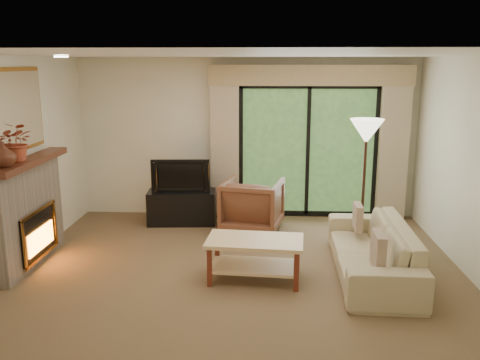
{
  "coord_description": "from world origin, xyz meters",
  "views": [
    {
      "loc": [
        0.31,
        -5.78,
        2.5
      ],
      "look_at": [
        0.0,
        0.3,
        1.1
      ],
      "focal_mm": 38.0,
      "sensor_mm": 36.0,
      "label": 1
    }
  ],
  "objects_px": {
    "armchair": "(252,205)",
    "sofa": "(372,249)",
    "media_console": "(182,207)",
    "coffee_table": "(255,259)"
  },
  "relations": [
    {
      "from": "armchair",
      "to": "sofa",
      "type": "height_order",
      "value": "armchair"
    },
    {
      "from": "media_console",
      "to": "coffee_table",
      "type": "xyz_separation_m",
      "value": [
        1.21,
        -2.13,
        -0.01
      ]
    },
    {
      "from": "armchair",
      "to": "media_console",
      "type": "bearing_deg",
      "value": -2.76
    },
    {
      "from": "armchair",
      "to": "coffee_table",
      "type": "bearing_deg",
      "value": 104.41
    },
    {
      "from": "armchair",
      "to": "coffee_table",
      "type": "relative_size",
      "value": 0.78
    },
    {
      "from": "sofa",
      "to": "coffee_table",
      "type": "xyz_separation_m",
      "value": [
        -1.41,
        -0.23,
        -0.07
      ]
    },
    {
      "from": "media_console",
      "to": "sofa",
      "type": "distance_m",
      "value": 3.23
    },
    {
      "from": "sofa",
      "to": "media_console",
      "type": "bearing_deg",
      "value": -124.3
    },
    {
      "from": "media_console",
      "to": "sofa",
      "type": "xyz_separation_m",
      "value": [
        2.62,
        -1.89,
        0.05
      ]
    },
    {
      "from": "coffee_table",
      "to": "media_console",
      "type": "bearing_deg",
      "value": 124.28
    }
  ]
}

